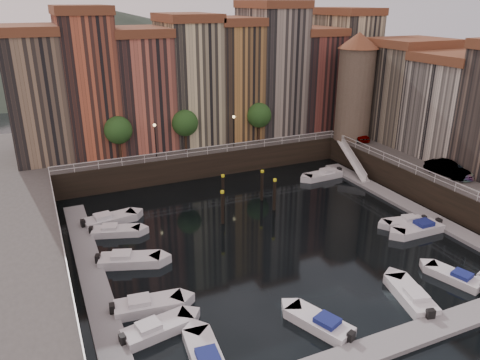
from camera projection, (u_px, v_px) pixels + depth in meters
name	position (u px, v px, depth m)	size (l,w,h in m)	color
ground	(268.00, 232.00, 44.21)	(200.00, 200.00, 0.00)	black
quay_far	(183.00, 144.00, 65.79)	(80.00, 20.00, 3.00)	black
dock_left	(92.00, 275.00, 37.12)	(2.00, 28.00, 0.35)	gray
dock_right	(408.00, 206.00, 49.47)	(2.00, 28.00, 0.35)	gray
dock_near	(390.00, 344.00, 29.68)	(30.00, 2.00, 0.35)	gray
mountains	(100.00, 46.00, 135.61)	(145.00, 100.00, 18.00)	#2D382D
far_terrace	(210.00, 78.00, 61.51)	(48.70, 10.30, 17.50)	#866E55
right_terrace	(458.00, 101.00, 54.08)	(9.30, 24.30, 14.00)	gray
corner_tower	(355.00, 85.00, 60.49)	(5.20, 5.20, 13.80)	#6B5B4C
promenade_trees	(190.00, 123.00, 56.81)	(21.20, 3.20, 5.20)	black
street_lamps	(196.00, 130.00, 56.33)	(10.36, 0.36, 4.18)	black
railings	(246.00, 178.00, 46.99)	(36.08, 34.04, 0.52)	white
gangway	(353.00, 159.00, 58.54)	(2.78, 8.32, 3.73)	white
mooring_pilings	(246.00, 195.00, 48.48)	(6.46, 4.40, 3.78)	black
boat_left_0	(156.00, 329.00, 30.68)	(5.02, 2.57, 1.13)	silver
boat_left_1	(147.00, 305.00, 33.03)	(5.19, 2.41, 1.17)	silver
boat_left_2	(128.00, 260.00, 38.74)	(5.37, 3.44, 1.21)	silver
boat_left_3	(115.00, 231.00, 43.68)	(4.74, 2.94, 1.06)	silver
boat_left_4	(109.00, 220.00, 45.82)	(5.38, 2.58, 1.21)	silver
boat_right_1	(419.00, 229.00, 44.01)	(5.17, 1.94, 1.18)	silver
boat_right_2	(405.00, 222.00, 45.48)	(4.43, 2.33, 0.99)	silver
boat_right_4	(324.00, 175.00, 57.53)	(5.14, 2.10, 1.17)	silver
boat_near_0	(206.00, 357.00, 28.24)	(2.27, 5.16, 1.17)	silver
boat_near_1	(320.00, 323.00, 31.22)	(3.41, 5.04, 1.14)	silver
boat_near_2	(412.00, 296.00, 34.03)	(3.00, 5.33, 1.19)	silver
boat_near_3	(455.00, 277.00, 36.47)	(2.77, 4.59, 1.03)	silver
car_a	(358.00, 135.00, 62.02)	(1.68, 4.18, 1.42)	gray
car_b	(447.00, 169.00, 49.45)	(1.63, 4.68, 1.54)	gray
car_c	(454.00, 171.00, 49.37)	(1.82, 4.47, 1.30)	gray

